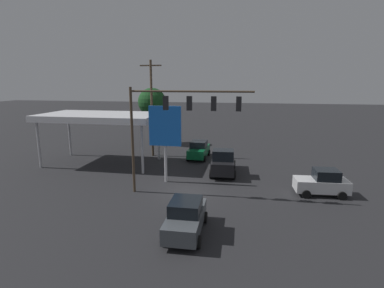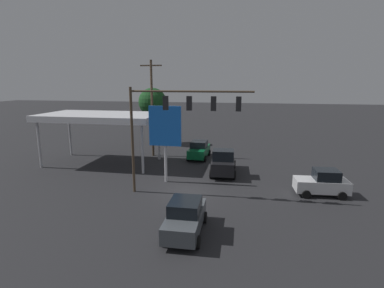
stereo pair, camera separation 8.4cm
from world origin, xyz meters
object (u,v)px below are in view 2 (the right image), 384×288
object	(u,v)px
sedan_waiting	(185,217)
sedan_far	(199,150)
hatchback_crossing	(322,183)
pickup_parked	(223,162)
street_tree	(153,102)
traffic_signal_assembly	(177,114)
price_sign	(165,129)
utility_pole	(152,107)

from	to	relation	value
sedan_waiting	sedan_far	bearing A→B (deg)	-174.51
hatchback_crossing	sedan_far	size ratio (longest dim) A/B	0.88
pickup_parked	sedan_far	distance (m)	6.10
hatchback_crossing	street_tree	size ratio (longest dim) A/B	0.52
traffic_signal_assembly	hatchback_crossing	size ratio (longest dim) A/B	2.28
hatchback_crossing	sedan_waiting	bearing A→B (deg)	36.60
traffic_signal_assembly	price_sign	xyz separation A→B (m)	(1.66, -2.68, -1.54)
traffic_signal_assembly	utility_pole	size ratio (longest dim) A/B	0.84
sedan_waiting	pickup_parked	world-z (taller)	pickup_parked
sedan_waiting	hatchback_crossing	size ratio (longest dim) A/B	1.14
traffic_signal_assembly	sedan_waiting	size ratio (longest dim) A/B	2.00
street_tree	sedan_waiting	bearing A→B (deg)	111.78
sedan_waiting	hatchback_crossing	distance (m)	11.57
sedan_waiting	street_tree	world-z (taller)	street_tree
hatchback_crossing	sedan_far	bearing A→B (deg)	-44.14
utility_pole	traffic_signal_assembly	bearing A→B (deg)	116.23
utility_pole	street_tree	size ratio (longest dim) A/B	1.41
traffic_signal_assembly	price_sign	distance (m)	3.51
price_sign	pickup_parked	world-z (taller)	price_sign
price_sign	street_tree	world-z (taller)	street_tree
utility_pole	sedan_waiting	bearing A→B (deg)	113.39
sedan_waiting	street_tree	bearing A→B (deg)	-159.38
price_sign	sedan_far	distance (m)	9.25
traffic_signal_assembly	sedan_waiting	distance (m)	7.79
sedan_waiting	hatchback_crossing	xyz separation A→B (m)	(-8.84, -7.47, -0.00)
sedan_far	street_tree	bearing A→B (deg)	-130.45
utility_pole	price_sign	xyz separation A→B (m)	(-3.87, 8.54, -1.07)
traffic_signal_assembly	sedan_far	bearing A→B (deg)	-88.98
sedan_far	street_tree	xyz separation A→B (m)	(7.42, -6.75, 4.66)
sedan_waiting	pickup_parked	size ratio (longest dim) A/B	0.84
pickup_parked	street_tree	bearing A→B (deg)	-141.58
hatchback_crossing	sedan_far	world-z (taller)	hatchback_crossing
sedan_waiting	pickup_parked	distance (m)	11.50
traffic_signal_assembly	price_sign	world-z (taller)	traffic_signal_assembly
price_sign	pickup_parked	distance (m)	6.52
sedan_far	hatchback_crossing	bearing A→B (deg)	51.34
pickup_parked	hatchback_crossing	distance (m)	8.64
traffic_signal_assembly	street_tree	distance (m)	19.40
sedan_far	pickup_parked	bearing A→B (deg)	32.49
traffic_signal_assembly	utility_pole	xyz separation A→B (m)	(5.53, -11.22, -0.48)
sedan_waiting	hatchback_crossing	world-z (taller)	hatchback_crossing
sedan_far	utility_pole	bearing A→B (deg)	-89.57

